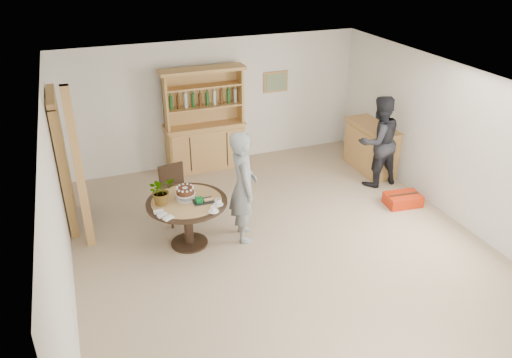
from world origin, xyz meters
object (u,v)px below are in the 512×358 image
object	(u,v)px
hutch	(205,136)
adult_person	(378,141)
red_suitcase	(403,200)
sideboard	(371,147)
teen_boy	(243,187)
dining_table	(187,210)
dining_chair	(175,190)

from	to	relation	value
hutch	adult_person	world-z (taller)	hutch
red_suitcase	sideboard	bearing A→B (deg)	87.08
teen_boy	adult_person	size ratio (longest dim) A/B	1.03
hutch	teen_boy	distance (m)	2.68
teen_boy	adult_person	bearing A→B (deg)	-64.21
teen_boy	red_suitcase	distance (m)	3.04
dining_table	adult_person	bearing A→B (deg)	11.22
hutch	dining_chair	world-z (taller)	hutch
adult_person	red_suitcase	size ratio (longest dim) A/B	2.68
teen_boy	adult_person	distance (m)	3.04
hutch	teen_boy	world-z (taller)	hutch
hutch	red_suitcase	size ratio (longest dim) A/B	3.18
hutch	dining_table	distance (m)	2.76
red_suitcase	teen_boy	bearing A→B (deg)	-174.43
hutch	sideboard	xyz separation A→B (m)	(3.04, -1.24, -0.22)
hutch	teen_boy	bearing A→B (deg)	-92.98
red_suitcase	hutch	bearing A→B (deg)	142.25
dining_table	dining_chair	distance (m)	0.83
hutch	dining_table	bearing A→B (deg)	-111.03
hutch	sideboard	size ratio (longest dim) A/B	1.62
dining_table	red_suitcase	bearing A→B (deg)	-2.11
dining_table	adult_person	size ratio (longest dim) A/B	0.70
dining_table	adult_person	world-z (taller)	adult_person
teen_boy	hutch	bearing A→B (deg)	6.62
adult_person	red_suitcase	bearing A→B (deg)	86.98
sideboard	teen_boy	distance (m)	3.51
teen_boy	red_suitcase	world-z (taller)	teen_boy
dining_chair	adult_person	distance (m)	3.80
hutch	sideboard	world-z (taller)	hutch
sideboard	teen_boy	size ratio (longest dim) A/B	0.72
teen_boy	adult_person	world-z (taller)	teen_boy
sideboard	adult_person	xyz separation A→B (m)	(-0.26, -0.58, 0.39)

